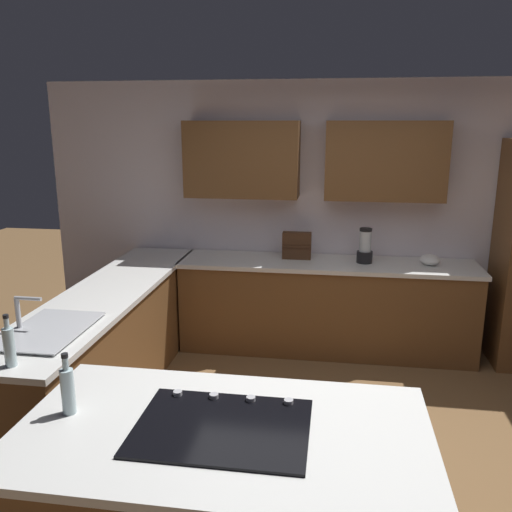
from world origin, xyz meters
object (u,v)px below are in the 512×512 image
Objects in this scene: cooktop at (222,426)px; spice_rack at (297,246)px; dish_soap_bottle at (9,346)px; oil_bottle at (68,389)px; mixing_bowl at (430,260)px; blender at (365,248)px; sink_unit at (47,329)px.

spice_rack reaches higher than cooktop.
dish_soap_bottle is 1.01× the size of oil_bottle.
spice_rack reaches higher than mixing_bowl.
mixing_bowl is at bearing 177.54° from spice_rack.
oil_bottle is at bearing 54.95° from mixing_bowl.
blender is at bearing -104.13° from cooktop.
oil_bottle reaches higher than mixing_bowl.
sink_unit is 0.92× the size of cooktop.
mixing_bowl is at bearing -135.90° from dish_soap_bottle.
sink_unit is at bearing 37.55° from mixing_bowl.
dish_soap_bottle reaches higher than spice_rack.
sink_unit is 2.55m from spice_rack.
blender reaches higher than oil_bottle.
blender is at bearing -0.00° from mixing_bowl.
dish_soap_bottle is at bearing 62.15° from spice_rack.
blender is 1.19× the size of spice_rack.
oil_bottle reaches higher than spice_rack.
blender is at bearing -116.47° from oil_bottle.
mixing_bowl is at bearing -114.43° from cooktop.
cooktop is (-1.33, 0.90, -0.01)m from sink_unit.
sink_unit is 2.51× the size of spice_rack.
sink_unit is 3.80× the size of mixing_bowl.
sink_unit is 2.37× the size of oil_bottle.
mixing_bowl is 1.25m from spice_rack.
spice_rack is (-0.10, -3.02, 0.12)m from cooktop.
dish_soap_bottle is at bearing 44.10° from mixing_bowl.
cooktop is 3.02m from spice_rack.
blender is 0.65m from spice_rack.
sink_unit is 3.38m from mixing_bowl.
spice_rack reaches higher than sink_unit.
oil_bottle is (2.07, 2.95, 0.07)m from mixing_bowl.
spice_rack is (1.25, -0.05, 0.08)m from mixing_bowl.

